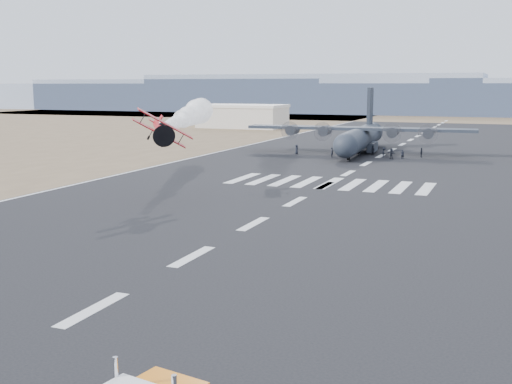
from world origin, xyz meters
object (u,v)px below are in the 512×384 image
Objects in this scene: crew_d at (421,153)px; crew_h at (373,151)px; aerobatic_biplane at (160,129)px; hangar_left at (243,116)px; crew_f at (391,154)px; crew_g at (332,152)px; crew_c at (384,153)px; crew_a at (402,154)px; transport_aircraft at (360,136)px; crew_b at (360,151)px; crew_e at (297,149)px.

crew_h is (-8.38, -0.39, 0.04)m from crew_d.
aerobatic_biplane is 53.88m from crew_h.
hangar_left reaches higher than crew_f.
crew_f reaches higher than crew_g.
crew_d is (5.98, 2.81, -0.05)m from crew_c.
crew_f is 1.02× the size of crew_g.
crew_g is at bearing -56.01° from hangar_left.
hangar_left reaches higher than crew_g.
crew_a is 0.92× the size of crew_g.
hangar_left is 73.99m from transport_aircraft.
transport_aircraft is 5.67m from crew_b.
crew_b reaches higher than crew_h.
crew_f is at bearing -14.59° from crew_h.
transport_aircraft is at bearing -25.78° from crew_g.
crew_h reaches higher than crew_e.
transport_aircraft reaches higher than hangar_left.
aerobatic_biplane is at bearing 160.56° from crew_c.
aerobatic_biplane is 47.58m from crew_g.
hangar_left is at bearing 50.67° from crew_d.
crew_g is (-3.86, -4.25, -0.02)m from crew_b.
hangar_left is 73.68m from crew_e.
hangar_left is at bearing 10.17° from crew_e.
crew_b is (-7.82, 2.32, 0.09)m from crew_a.
aerobatic_biplane reaches higher than crew_a.
crew_h is at bearing -99.12° from crew_e.
hangar_left is at bearing 155.91° from crew_f.
crew_c is at bearing -80.03° from crew_g.
aerobatic_biplane is 3.69× the size of crew_e.
crew_e is (-15.68, -0.20, -0.02)m from crew_c.
crew_a is at bearing 33.87° from crew_f.
transport_aircraft reaches higher than crew_g.
crew_h reaches higher than crew_a.
crew_f is 10.00m from crew_g.
hangar_left is at bearing 148.91° from crew_b.
crew_b is 1.02× the size of crew_h.
crew_b reaches higher than crew_a.
crew_d is 0.95× the size of crew_h.
crew_a is (8.87, -7.45, -2.26)m from transport_aircraft.
crew_d is 6.02m from crew_f.
aerobatic_biplane is at bearing 160.31° from crew_e.
crew_b reaches higher than crew_f.
crew_f reaches higher than crew_e.
crew_c is 1.00× the size of crew_f.
crew_f is at bearing -49.82° from hangar_left.
aerobatic_biplane reaches higher than crew_b.
aerobatic_biplane is 0.15× the size of transport_aircraft.
crew_b is at bearing -125.03° from crew_h.
crew_f reaches higher than crew_d.
hangar_left is 14.30× the size of crew_g.
transport_aircraft is at bearing 158.15° from crew_f.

